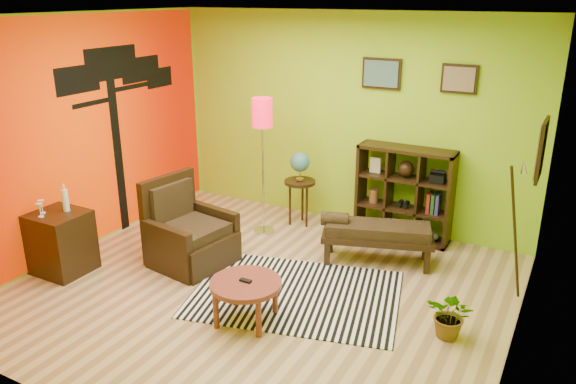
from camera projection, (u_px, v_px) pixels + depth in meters
The scene contains 11 objects.
ground at pixel (261, 289), 6.01m from camera, with size 5.00×5.00×0.00m, color tan.
room_shell at pixel (251, 123), 5.46m from camera, with size 5.04×4.54×2.82m.
zebra_rug at pixel (296, 294), 5.90m from camera, with size 2.14×1.51×0.01m, color white.
coffee_table at pixel (246, 287), 5.32m from camera, with size 0.69×0.69×0.44m.
armchair at pixel (188, 238), 6.53m from camera, with size 0.95×0.95×1.01m.
side_cabinet at pixel (61, 242), 6.30m from camera, with size 0.60×0.54×1.02m.
floor_lamp at pixel (262, 125), 6.97m from camera, with size 0.27×0.27×1.78m.
globe_table at pixel (300, 170), 7.45m from camera, with size 0.42×0.42×1.02m.
cube_shelf at pixel (405, 194), 7.08m from camera, with size 1.20×0.35×1.20m.
bench at pixel (375, 232), 6.50m from camera, with size 1.35×0.83×0.59m.
potted_plant at pixel (451, 320), 5.12m from camera, with size 0.42×0.46×0.36m, color #26661E.
Camera 1 is at (2.78, -4.53, 3.00)m, focal length 35.00 mm.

